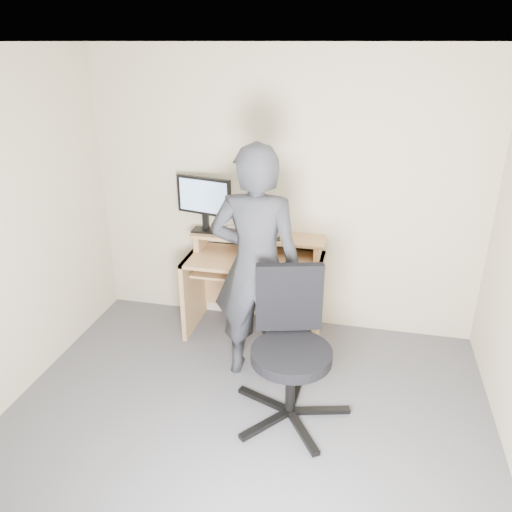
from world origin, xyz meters
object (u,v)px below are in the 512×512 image
at_px(desk, 256,275).
at_px(office_chair, 290,341).
at_px(person, 256,267).
at_px(monitor, 204,199).

bearing_deg(desk, office_chair, -65.53).
bearing_deg(person, office_chair, 127.88).
bearing_deg(monitor, person, -35.96).
xyz_separation_m(desk, monitor, (-0.49, 0.06, 0.66)).
height_order(desk, monitor, monitor).
relative_size(monitor, office_chair, 0.49).
relative_size(desk, monitor, 2.28).
xyz_separation_m(office_chair, person, (-0.34, 0.40, 0.36)).
distance_m(monitor, office_chair, 1.61).
distance_m(desk, monitor, 0.83).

